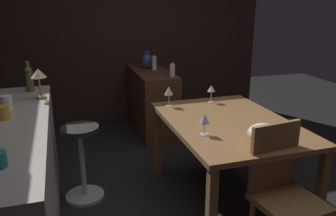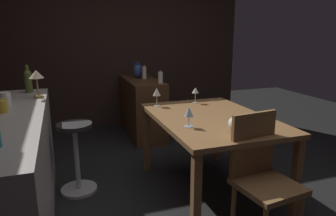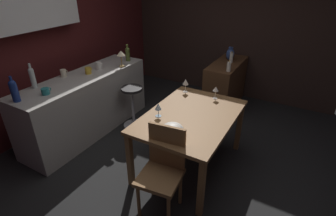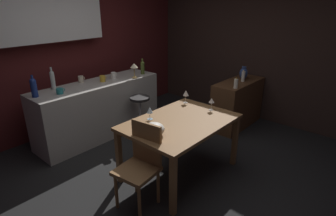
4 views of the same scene
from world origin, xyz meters
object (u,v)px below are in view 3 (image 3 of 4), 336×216
cup_cream (63,73)px  wine_bottle_clear (32,77)px  sideboard_cabinet (225,85)px  counter_lamp (121,55)px  wine_glass_left (158,107)px  bar_stool (133,106)px  wine_glass_center (186,82)px  cup_teal (45,91)px  vase_ceramic_blue (230,54)px  cup_white (99,66)px  pillar_candle_tall (231,58)px  pillar_candle_short (229,67)px  cup_mustard (88,71)px  wine_bottle_olive (128,53)px  wine_bottle_cobalt (14,90)px  chair_near_window (163,168)px  wine_glass_right (216,89)px  dining_table (191,121)px  fruit_bowl (172,130)px

cup_cream → wine_bottle_clear: bearing=179.7°
sideboard_cabinet → counter_lamp: size_ratio=4.40×
counter_lamp → wine_glass_left: bearing=-124.6°
bar_stool → wine_glass_center: wine_glass_center is taller
wine_glass_left → counter_lamp: bearing=55.4°
bar_stool → cup_cream: cup_cream is taller
cup_teal → vase_ceramic_blue: size_ratio=0.57×
sideboard_cabinet → cup_white: 2.20m
counter_lamp → pillar_candle_tall: 1.85m
sideboard_cabinet → wine_glass_center: (-1.28, 0.17, 0.47)m
pillar_candle_short → counter_lamp: bearing=120.3°
cup_white → cup_mustard: (-0.23, -0.00, -0.01)m
wine_bottle_olive → wine_bottle_cobalt: wine_bottle_cobalt is taller
wine_bottle_olive → cup_teal: size_ratio=2.10×
cup_cream → wine_bottle_cobalt: bearing=-168.9°
counter_lamp → bar_stool: bearing=-119.8°
cup_cream → chair_near_window: bearing=-106.0°
wine_glass_right → pillar_candle_tall: bearing=9.3°
dining_table → sideboard_cabinet: bearing=5.4°
sideboard_cabinet → fruit_bowl: 2.35m
wine_glass_center → wine_bottle_cobalt: 2.06m
dining_table → bar_stool: 1.28m
wine_bottle_cobalt → vase_ceramic_blue: 3.33m
wine_glass_right → pillar_candle_short: pillar_candle_short is taller
sideboard_cabinet → wine_bottle_olive: bearing=125.0°
wine_glass_right → cup_mustard: 1.83m
cup_mustard → cup_teal: size_ratio=0.96×
wine_bottle_cobalt → cup_cream: size_ratio=2.65×
wine_glass_left → cup_mustard: size_ratio=1.34×
dining_table → counter_lamp: 1.62m
bar_stool → wine_glass_right: size_ratio=4.06×
wine_bottle_clear → cup_mustard: bearing=-17.1°
chair_near_window → cup_teal: bearing=88.5°
wine_glass_center → wine_bottle_clear: 1.95m
wine_glass_right → cup_mustard: (-0.45, 1.77, 0.08)m
cup_mustard → cup_cream: cup_cream is taller
wine_glass_right → vase_ceramic_blue: (1.44, 0.28, 0.06)m
wine_glass_left → cup_cream: 1.59m
wine_glass_center → cup_white: cup_white is taller
chair_near_window → fruit_bowl: 0.39m
fruit_bowl → wine_glass_center: bearing=19.5°
cup_cream → pillar_candle_short: 2.44m
wine_bottle_olive → cup_mustard: 0.78m
bar_stool → cup_mustard: bearing=121.9°
bar_stool → wine_bottle_cobalt: wine_bottle_cobalt is taller
wine_bottle_olive → wine_bottle_cobalt: bearing=174.2°
sideboard_cabinet → chair_near_window: chair_near_window is taller
chair_near_window → cup_mustard: bearing=64.8°
wine_glass_center → wine_glass_left: bearing=-177.5°
wine_bottle_clear → counter_lamp: size_ratio=1.29×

